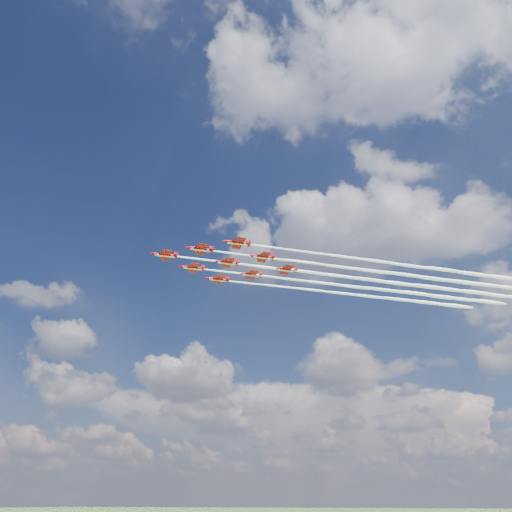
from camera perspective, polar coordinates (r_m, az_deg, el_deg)
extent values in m
cylinder|color=#A7090B|center=(166.12, -10.38, 0.11)|extent=(5.98, 4.99, 0.94)
cone|color=#A7090B|center=(165.89, -11.85, 0.29)|extent=(1.93, 1.80, 0.94)
cone|color=#A7090B|center=(166.44, -9.01, -0.06)|extent=(1.54, 1.47, 0.86)
ellipsoid|color=black|center=(166.19, -10.96, 0.30)|extent=(1.89, 1.72, 0.61)
cube|color=#A7090B|center=(166.13, -10.23, 0.08)|extent=(7.04, 7.90, 0.12)
cube|color=#A7090B|center=(166.39, -9.21, -0.04)|extent=(2.86, 3.17, 0.10)
cube|color=#A7090B|center=(166.74, -9.13, 0.20)|extent=(1.15, 0.94, 1.54)
cube|color=white|center=(165.94, -10.39, -0.02)|extent=(5.53, 4.59, 0.10)
cylinder|color=#A7090B|center=(160.60, -6.39, 0.79)|extent=(5.98, 4.99, 0.94)
cone|color=#A7090B|center=(160.08, -7.90, 0.97)|extent=(1.93, 1.80, 0.94)
cone|color=#A7090B|center=(161.19, -4.98, 0.61)|extent=(1.54, 1.47, 0.86)
ellipsoid|color=black|center=(160.55, -6.98, 0.98)|extent=(1.89, 1.72, 0.61)
cube|color=#A7090B|center=(160.64, -6.24, 0.75)|extent=(7.04, 7.90, 0.12)
cube|color=#A7090B|center=(161.09, -5.19, 0.64)|extent=(2.86, 3.17, 0.10)
cube|color=#A7090B|center=(161.47, -5.11, 0.87)|extent=(1.15, 0.94, 1.54)
cube|color=white|center=(160.40, -6.39, 0.65)|extent=(5.53, 4.59, 0.10)
cylinder|color=#A7090B|center=(173.77, -7.24, -1.35)|extent=(5.98, 4.99, 0.94)
cone|color=#A7090B|center=(173.29, -8.64, -1.19)|extent=(1.93, 1.80, 0.94)
cone|color=#A7090B|center=(174.31, -5.93, -1.51)|extent=(1.54, 1.47, 0.86)
ellipsoid|color=black|center=(173.72, -7.79, -1.17)|extent=(1.89, 1.72, 0.61)
cube|color=#A7090B|center=(173.80, -7.10, -1.38)|extent=(7.04, 7.90, 0.12)
cube|color=#A7090B|center=(174.22, -6.13, -1.49)|extent=(2.86, 3.17, 0.10)
cube|color=#A7090B|center=(174.57, -6.06, -1.26)|extent=(1.15, 0.94, 1.54)
cube|color=white|center=(173.59, -7.25, -1.48)|extent=(5.53, 4.59, 0.10)
cylinder|color=#A7090B|center=(155.93, -2.13, 1.50)|extent=(5.98, 4.99, 0.94)
cone|color=#A7090B|center=(155.11, -3.67, 1.70)|extent=(1.93, 1.80, 0.94)
cone|color=#A7090B|center=(156.81, -0.70, 1.32)|extent=(1.54, 1.47, 0.86)
ellipsoid|color=black|center=(155.77, -2.74, 1.71)|extent=(1.89, 1.72, 0.61)
cube|color=#A7090B|center=(156.00, -1.98, 1.47)|extent=(7.04, 7.90, 0.12)
cube|color=#A7090B|center=(156.67, -0.91, 1.34)|extent=(2.86, 3.17, 0.10)
cube|color=#A7090B|center=(157.07, -0.85, 1.59)|extent=(1.15, 0.94, 1.54)
cube|color=white|center=(155.73, -2.13, 1.36)|extent=(5.53, 4.59, 0.10)
cylinder|color=#A7090B|center=(168.82, -3.33, -0.75)|extent=(5.98, 4.99, 0.94)
cone|color=#A7090B|center=(168.05, -4.76, -0.58)|extent=(1.93, 1.80, 0.94)
cone|color=#A7090B|center=(169.63, -2.01, -0.91)|extent=(1.54, 1.47, 0.86)
ellipsoid|color=black|center=(168.67, -3.90, -0.56)|extent=(1.89, 1.72, 0.61)
cube|color=#A7090B|center=(168.88, -3.19, -0.78)|extent=(7.04, 7.90, 0.12)
cube|color=#A7090B|center=(169.50, -2.20, -0.89)|extent=(2.86, 3.17, 0.10)
cube|color=#A7090B|center=(169.87, -2.14, -0.66)|extent=(1.15, 0.94, 1.54)
cube|color=white|center=(168.63, -3.34, -0.88)|extent=(5.53, 4.59, 0.10)
cylinder|color=#A7090B|center=(181.99, -4.37, -2.68)|extent=(5.98, 4.99, 0.94)
cone|color=#A7090B|center=(181.28, -5.70, -2.53)|extent=(1.93, 1.80, 0.94)
cone|color=#A7090B|center=(182.74, -3.13, -2.83)|extent=(1.54, 1.47, 0.86)
ellipsoid|color=black|center=(181.85, -4.89, -2.51)|extent=(1.89, 1.72, 0.61)
cube|color=#A7090B|center=(182.05, -4.24, -2.71)|extent=(7.04, 7.90, 0.12)
cube|color=#A7090B|center=(182.62, -3.32, -2.80)|extent=(2.86, 3.17, 0.10)
cube|color=#A7090B|center=(182.97, -3.26, -2.59)|extent=(1.15, 0.94, 1.54)
cube|color=white|center=(181.82, -4.37, -2.81)|extent=(5.53, 4.59, 0.10)
cylinder|color=#A7090B|center=(164.71, 0.78, -0.11)|extent=(5.98, 4.99, 0.94)
cone|color=#A7090B|center=(163.66, -0.66, 0.07)|extent=(1.93, 1.80, 0.94)
cone|color=#A7090B|center=(165.80, 2.12, -0.28)|extent=(1.54, 1.47, 0.86)
ellipsoid|color=black|center=(164.45, 0.21, 0.08)|extent=(1.89, 1.72, 0.61)
cube|color=#A7090B|center=(164.80, 0.93, -0.14)|extent=(7.04, 7.90, 0.12)
cube|color=#A7090B|center=(165.63, 1.92, -0.26)|extent=(2.86, 3.17, 0.10)
cube|color=#A7090B|center=(166.02, 1.97, -0.02)|extent=(1.15, 0.94, 1.54)
cube|color=white|center=(164.52, 0.78, -0.25)|extent=(5.53, 4.59, 0.10)
cylinder|color=#A7090B|center=(177.58, -0.57, -2.14)|extent=(5.98, 4.99, 0.94)
cone|color=#A7090B|center=(176.60, -1.92, -1.98)|extent=(1.93, 1.80, 0.94)
cone|color=#A7090B|center=(178.58, 0.67, -2.28)|extent=(1.54, 1.47, 0.86)
ellipsoid|color=black|center=(177.33, -1.11, -1.96)|extent=(1.89, 1.72, 0.61)
cube|color=#A7090B|center=(177.66, -0.44, -2.17)|extent=(7.04, 7.90, 0.12)
cube|color=#A7090B|center=(178.43, 0.49, -2.26)|extent=(2.86, 3.17, 0.10)
cube|color=#A7090B|center=(178.79, 0.54, -2.04)|extent=(1.15, 0.94, 1.54)
cube|color=white|center=(177.40, -0.57, -2.27)|extent=(5.53, 4.59, 0.10)
cylinder|color=#A7090B|center=(173.99, 3.39, -1.56)|extent=(5.98, 4.99, 0.94)
cone|color=#A7090B|center=(172.74, 2.05, -1.40)|extent=(1.93, 1.80, 0.94)
cone|color=#A7090B|center=(175.26, 4.64, -1.71)|extent=(1.54, 1.47, 0.86)
ellipsoid|color=black|center=(173.64, 2.85, -1.38)|extent=(1.89, 1.72, 0.61)
cube|color=#A7090B|center=(174.11, 3.53, -1.59)|extent=(7.04, 7.90, 0.12)
cube|color=#A7090B|center=(175.07, 4.46, -1.69)|extent=(2.86, 3.17, 0.10)
cube|color=#A7090B|center=(175.45, 4.50, -1.47)|extent=(1.15, 0.94, 1.54)
cube|color=white|center=(173.82, 3.40, -1.69)|extent=(5.53, 4.59, 0.10)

